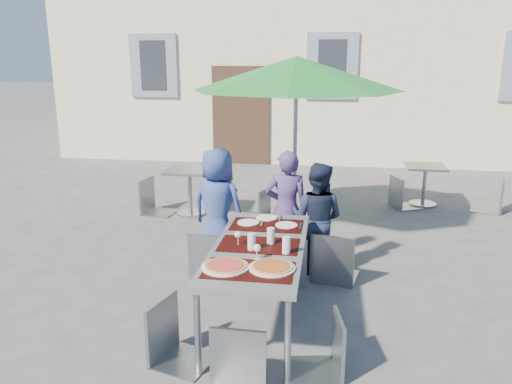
% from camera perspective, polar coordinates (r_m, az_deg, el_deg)
% --- Properties ---
extents(ground, '(90.00, 90.00, 0.00)m').
position_cam_1_polar(ground, '(4.38, 7.14, -17.63)').
color(ground, '#4A4A4D').
rests_on(ground, ground).
extents(dining_table, '(0.80, 1.85, 0.76)m').
position_cam_1_polar(dining_table, '(4.47, 0.34, -6.74)').
color(dining_table, '#45454A').
rests_on(dining_table, ground).
extents(pizza_near_left, '(0.38, 0.38, 0.03)m').
position_cam_1_polar(pizza_near_left, '(3.99, -3.53, -8.43)').
color(pizza_near_left, white).
rests_on(pizza_near_left, dining_table).
extents(pizza_near_right, '(0.37, 0.37, 0.03)m').
position_cam_1_polar(pizza_near_right, '(3.97, 1.83, -8.55)').
color(pizza_near_right, white).
rests_on(pizza_near_right, dining_table).
extents(glassware, '(0.51, 0.43, 0.15)m').
position_cam_1_polar(glassware, '(4.32, 1.03, -5.64)').
color(glassware, silver).
rests_on(glassware, dining_table).
extents(place_settings, '(0.65, 0.43, 0.01)m').
position_cam_1_polar(place_settings, '(5.04, 1.30, -3.41)').
color(place_settings, white).
rests_on(place_settings, dining_table).
extents(child_0, '(0.78, 0.64, 1.38)m').
position_cam_1_polar(child_0, '(5.81, -4.38, -1.68)').
color(child_0, '#324589').
rests_on(child_0, ground).
extents(child_1, '(0.53, 0.37, 1.37)m').
position_cam_1_polar(child_1, '(5.72, 3.50, -1.98)').
color(child_1, '#4D366F').
rests_on(child_1, ground).
extents(child_2, '(0.70, 0.53, 1.27)m').
position_cam_1_polar(child_2, '(5.59, 6.97, -3.02)').
color(child_2, '#1B233B').
rests_on(child_2, ground).
extents(chair_0, '(0.53, 0.53, 1.03)m').
position_cam_1_polar(chair_0, '(5.41, -5.15, -3.87)').
color(chair_0, gray).
rests_on(chair_0, ground).
extents(chair_1, '(0.51, 0.52, 1.02)m').
position_cam_1_polar(chair_1, '(5.28, 3.37, -4.42)').
color(chair_1, gray).
rests_on(chair_1, ground).
extents(chair_2, '(0.56, 0.56, 1.06)m').
position_cam_1_polar(chair_2, '(5.37, 9.03, -3.95)').
color(chair_2, gray).
rests_on(chair_2, ground).
extents(chair_3, '(0.53, 0.52, 0.95)m').
position_cam_1_polar(chair_3, '(4.03, -9.66, -11.63)').
color(chair_3, gray).
rests_on(chair_3, ground).
extents(chair_4, '(0.46, 0.45, 0.88)m').
position_cam_1_polar(chair_4, '(3.89, 8.18, -13.39)').
color(chair_4, gray).
rests_on(chair_4, ground).
extents(chair_5, '(0.43, 0.43, 0.94)m').
position_cam_1_polar(chair_5, '(3.56, -2.49, -15.46)').
color(chair_5, gray).
rests_on(chair_5, ground).
extents(patio_umbrella, '(2.76, 2.76, 2.39)m').
position_cam_1_polar(patio_umbrella, '(6.61, 4.65, 13.21)').
color(patio_umbrella, '#AAACB1').
rests_on(patio_umbrella, ground).
extents(cafe_table_0, '(0.68, 0.68, 0.72)m').
position_cam_1_polar(cafe_table_0, '(7.73, -7.56, 0.90)').
color(cafe_table_0, '#AAACB1').
rests_on(cafe_table_0, ground).
extents(bg_chair_l_0, '(0.52, 0.52, 1.04)m').
position_cam_1_polar(bg_chair_l_0, '(7.90, -11.80, 1.94)').
color(bg_chair_l_0, gray).
rests_on(bg_chair_l_0, ground).
extents(bg_chair_r_0, '(0.49, 0.49, 0.86)m').
position_cam_1_polar(bg_chair_r_0, '(7.52, 0.36, 0.69)').
color(bg_chair_r_0, gray).
rests_on(bg_chair_r_0, ground).
extents(cafe_table_1, '(0.62, 0.62, 0.67)m').
position_cam_1_polar(cafe_table_1, '(8.64, 18.71, 1.32)').
color(cafe_table_1, '#AAACB1').
rests_on(cafe_table_1, ground).
extents(bg_chair_l_1, '(0.56, 0.56, 0.97)m').
position_cam_1_polar(bg_chair_l_1, '(8.35, 16.47, 2.05)').
color(bg_chair_l_1, gray).
rests_on(bg_chair_l_1, ground).
extents(bg_chair_r_1, '(0.56, 0.55, 1.00)m').
position_cam_1_polar(bg_chair_r_1, '(8.66, 25.84, 1.72)').
color(bg_chair_r_1, gray).
rests_on(bg_chair_r_1, ground).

